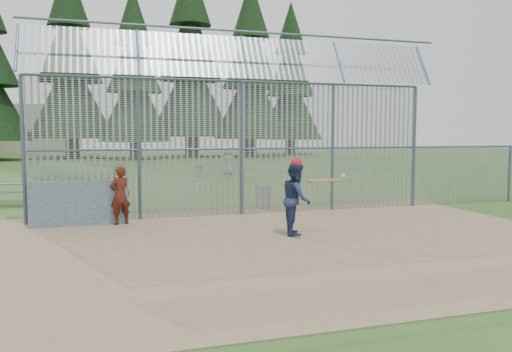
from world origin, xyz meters
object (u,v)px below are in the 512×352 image
object	(u,v)px
bleacher	(30,193)
dugout_wall	(80,203)
onlooker	(120,195)
trash_can	(264,197)
batter	(296,199)

from	to	relation	value
bleacher	dugout_wall	bearing A→B (deg)	-68.83
onlooker	dugout_wall	bearing A→B (deg)	-24.71
trash_can	bleacher	bearing A→B (deg)	157.74
trash_can	bleacher	world-z (taller)	trash_can
onlooker	bleacher	xyz separation A→B (m)	(-2.87, 4.82, -0.39)
bleacher	batter	bearing A→B (deg)	-47.20
trash_can	bleacher	xyz separation A→B (m)	(-7.48, 3.06, 0.03)
batter	onlooker	size ratio (longest dim) A/B	1.11
batter	onlooker	distance (m)	4.81
onlooker	trash_can	world-z (taller)	onlooker
trash_can	dugout_wall	bearing A→B (deg)	-163.53
dugout_wall	batter	distance (m)	5.75
dugout_wall	bleacher	size ratio (longest dim) A/B	0.83
batter	bleacher	size ratio (longest dim) A/B	0.58
dugout_wall	trash_can	xyz separation A→B (m)	(5.64, 1.67, -0.24)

